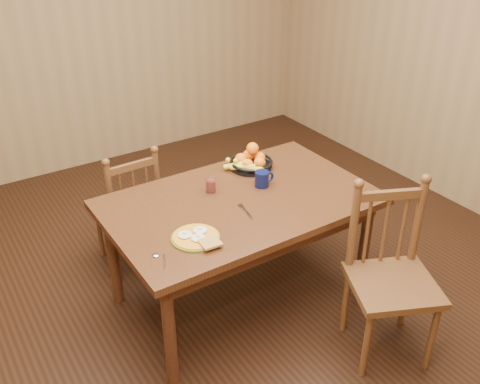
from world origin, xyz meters
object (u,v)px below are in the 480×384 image
chair_near (391,277)px  fruit_bowl (251,162)px  chair_far (129,209)px  coffee_mug (262,179)px  breakfast_plate (196,237)px  dining_table (240,211)px

chair_near → fruit_bowl: size_ratio=3.15×
chair_far → coffee_mug: chair_far is taller
breakfast_plate → fruit_bowl: (0.71, 0.54, 0.03)m
coffee_mug → dining_table: bearing=-163.1°
breakfast_plate → chair_near: bearing=-33.1°
chair_far → chair_near: 1.82m
chair_near → coffee_mug: size_ratio=7.62×
dining_table → coffee_mug: (0.21, 0.06, 0.14)m
dining_table → fruit_bowl: size_ratio=4.94×
dining_table → coffee_mug: size_ratio=11.97×
breakfast_plate → fruit_bowl: bearing=37.2°
dining_table → breakfast_plate: 0.49m
chair_near → chair_far: bearing=144.8°
coffee_mug → chair_near: bearing=-73.2°
breakfast_plate → coffee_mug: bearing=24.7°
coffee_mug → fruit_bowl: bearing=72.7°
coffee_mug → fruit_bowl: 0.26m
dining_table → chair_far: 0.90m
chair_near → coffee_mug: bearing=131.5°
chair_far → breakfast_plate: chair_far is taller
chair_far → breakfast_plate: (0.01, -0.98, 0.32)m
chair_near → fruit_bowl: (-0.19, 1.13, 0.30)m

